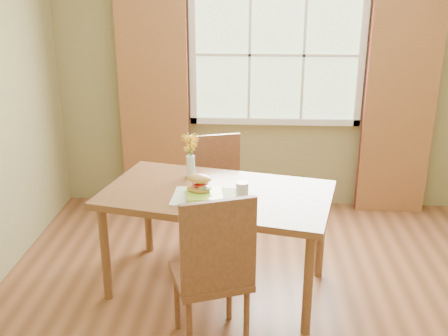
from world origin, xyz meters
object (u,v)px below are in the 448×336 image
dining_table (217,202)px  flower_vase (191,150)px  water_glass (242,192)px  chair_near (214,268)px  chair_far (220,187)px  croissant_sandwich (199,184)px

dining_table → flower_vase: bearing=139.7°
water_glass → flower_vase: bearing=132.6°
dining_table → chair_near: size_ratio=1.65×
dining_table → chair_far: (-0.02, 0.70, -0.17)m
dining_table → croissant_sandwich: 0.21m
water_glass → flower_vase: flower_vase is taller
chair_near → flower_vase: size_ratio=3.16×
chair_far → chair_near: bearing=-104.1°
chair_far → water_glass: bearing=-92.7°
chair_near → flower_vase: flower_vase is taller
water_glass → chair_near: bearing=-104.7°
chair_far → croissant_sandwich: bearing=-113.3°
chair_far → croissant_sandwich: (-0.09, -0.76, 0.33)m
flower_vase → chair_near: bearing=-76.1°
chair_near → flower_vase: bearing=84.0°
chair_near → flower_vase: 1.10m
chair_far → water_glass: size_ratio=7.37×
dining_table → flower_vase: 0.46m
croissant_sandwich → chair_near: bearing=-61.4°
dining_table → chair_far: size_ratio=1.83×
chair_near → water_glass: bearing=55.4°
chair_near → chair_far: 1.41m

